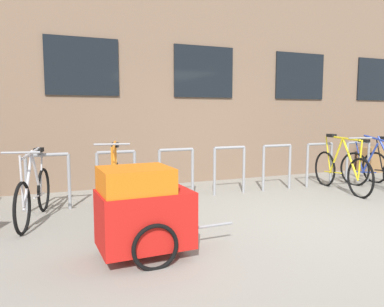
# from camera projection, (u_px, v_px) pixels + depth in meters

# --- Properties ---
(ground_plane) EXTENTS (42.00, 42.00, 0.00)m
(ground_plane) POSITION_uv_depth(u_px,v_px,m) (301.00, 223.00, 4.87)
(ground_plane) COLOR gray
(storefront_building) EXTENTS (28.00, 5.44, 5.40)m
(storefront_building) POSITION_uv_depth(u_px,v_px,m) (164.00, 66.00, 10.01)
(storefront_building) COLOR #7A604C
(storefront_building) RESTS_ON ground
(bike_rack) EXTENTS (6.64, 0.05, 0.86)m
(bike_rack) POSITION_uv_depth(u_px,v_px,m) (229.00, 165.00, 6.54)
(bike_rack) COLOR gray
(bike_rack) RESTS_ON ground
(bicycle_blue) EXTENTS (0.44, 1.63, 1.07)m
(bicycle_blue) POSITION_uv_depth(u_px,v_px,m) (376.00, 170.00, 6.95)
(bicycle_blue) COLOR black
(bicycle_blue) RESTS_ON ground
(bicycle_yellow) EXTENTS (0.48, 1.77, 1.06)m
(bicycle_yellow) POSITION_uv_depth(u_px,v_px,m) (341.00, 170.00, 6.82)
(bicycle_yellow) COLOR black
(bicycle_yellow) RESTS_ON ground
(bicycle_orange) EXTENTS (0.54, 1.71, 1.08)m
(bicycle_orange) POSITION_uv_depth(u_px,v_px,m) (115.00, 189.00, 5.13)
(bicycle_orange) COLOR black
(bicycle_orange) RESTS_ON ground
(bicycle_silver) EXTENTS (0.54, 1.69, 1.00)m
(bicycle_silver) POSITION_uv_depth(u_px,v_px,m) (34.00, 193.00, 4.95)
(bicycle_silver) COLOR black
(bicycle_silver) RESTS_ON ground
(bike_trailer) EXTENTS (1.46, 0.72, 0.93)m
(bike_trailer) POSITION_uv_depth(u_px,v_px,m) (143.00, 211.00, 3.66)
(bike_trailer) COLOR red
(bike_trailer) RESTS_ON ground
(planter_box) EXTENTS (0.70, 0.44, 0.60)m
(planter_box) POSITION_uv_depth(u_px,v_px,m) (375.00, 159.00, 9.13)
(planter_box) COLOR olive
(planter_box) RESTS_ON ground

